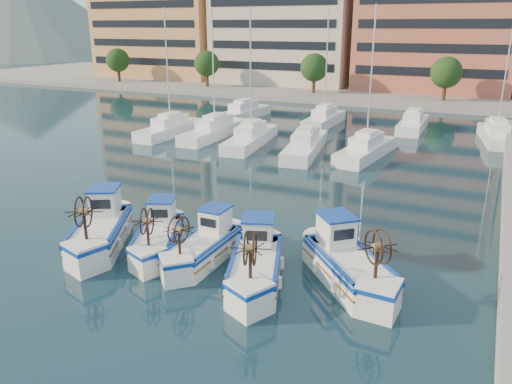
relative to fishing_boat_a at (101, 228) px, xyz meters
name	(u,v)px	position (x,y,z in m)	size (l,w,h in m)	color
ground	(205,269)	(5.74, 0.03, -0.89)	(300.00, 300.00, 0.00)	#1A3444
waterfront	(501,17)	(14.97, 65.07, 10.21)	(180.00, 40.00, 25.60)	gray
hill_west	(24,55)	(-134.26, 110.03, -0.89)	(180.00, 180.00, 60.00)	slate
yacht_marina	(330,132)	(2.49, 27.73, -0.36)	(39.84, 22.71, 11.50)	white
fishing_boat_a	(101,228)	(0.00, 0.00, 0.00)	(4.17, 5.33, 3.22)	white
fishing_boat_b	(159,235)	(2.80, 0.77, -0.12)	(3.42, 4.65, 2.80)	white
fishing_boat_c	(204,244)	(5.25, 0.79, -0.12)	(1.83, 4.45, 2.77)	white
fishing_boat_d	(256,262)	(8.16, 0.08, -0.05)	(3.47, 5.05, 3.04)	white
fishing_boat_e	(347,262)	(11.57, 1.63, -0.01)	(4.80, 4.99, 3.18)	white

